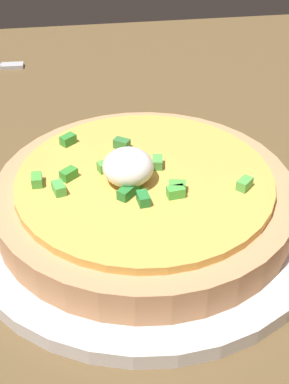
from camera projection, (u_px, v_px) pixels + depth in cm
name	position (u px, v px, depth cm)	size (l,w,h in cm)	color
dining_table	(191.00, 166.00, 54.39)	(95.94, 77.22, 2.04)	brown
plate	(144.00, 218.00, 45.16)	(28.39, 28.39, 1.31)	silver
pizza	(144.00, 195.00, 43.74)	(23.72, 23.72, 6.13)	tan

